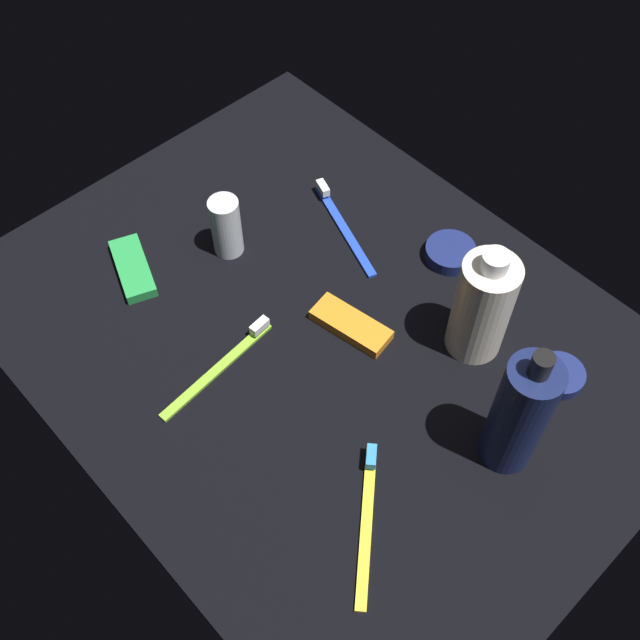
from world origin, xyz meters
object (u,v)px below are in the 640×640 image
object	(u,v)px
snack_bar_green	(133,268)
cream_tin_right	(559,375)
lotion_bottle	(519,414)
toothbrush_blue	(341,223)
toothbrush_yellow	(367,514)
cream_tin_left	(450,253)
bodywash_bottle	(482,306)
deodorant_stick	(226,226)
toothbrush_lime	(224,362)
snack_bar_orange	(351,325)

from	to	relation	value
snack_bar_green	cream_tin_right	distance (cm)	56.28
lotion_bottle	toothbrush_blue	xyz separation A→B (cm)	(-37.43, 10.44, -8.13)
toothbrush_yellow	cream_tin_left	xyz separation A→B (cm)	(-18.10, 34.05, 0.33)
bodywash_bottle	toothbrush_yellow	size ratio (longest dim) A/B	1.17
toothbrush_yellow	bodywash_bottle	bearing A→B (deg)	105.20
deodorant_stick	snack_bar_green	size ratio (longest dim) A/B	0.86
toothbrush_lime	snack_bar_orange	xyz separation A→B (cm)	(6.75, 15.17, 0.14)
lotion_bottle	snack_bar_green	world-z (taller)	lotion_bottle
toothbrush_lime	cream_tin_right	size ratio (longest dim) A/B	2.99
bodywash_bottle	cream_tin_right	size ratio (longest dim) A/B	2.78
toothbrush_lime	cream_tin_left	distance (cm)	34.01
toothbrush_yellow	cream_tin_left	world-z (taller)	toothbrush_yellow
toothbrush_blue	toothbrush_yellow	size ratio (longest dim) A/B	1.21
snack_bar_green	cream_tin_right	bearing A→B (deg)	50.70
toothbrush_yellow	snack_bar_orange	bearing A→B (deg)	139.61
deodorant_stick	snack_bar_green	distance (cm)	13.67
bodywash_bottle	toothbrush_blue	size ratio (longest dim) A/B	0.97
toothbrush_yellow	cream_tin_left	size ratio (longest dim) A/B	2.11
cream_tin_left	deodorant_stick	bearing A→B (deg)	-136.02
toothbrush_yellow	snack_bar_green	distance (cm)	45.29
toothbrush_blue	snack_bar_green	xyz separation A→B (cm)	(-13.00, -26.03, 0.14)
cream_tin_right	cream_tin_left	bearing A→B (deg)	167.34
toothbrush_yellow	cream_tin_right	size ratio (longest dim) A/B	2.38
toothbrush_lime	snack_bar_orange	size ratio (longest dim) A/B	1.73
deodorant_stick	cream_tin_right	xyz separation A→B (cm)	(43.32, 15.95, -3.69)
bodywash_bottle	cream_tin_right	world-z (taller)	bodywash_bottle
deodorant_stick	cream_tin_right	distance (cm)	46.31
toothbrush_lime	snack_bar_green	bearing A→B (deg)	178.75
bodywash_bottle	cream_tin_left	distance (cm)	15.40
lotion_bottle	cream_tin_left	size ratio (longest dim) A/B	2.91
lotion_bottle	toothbrush_lime	bearing A→B (deg)	-152.51
toothbrush_yellow	cream_tin_left	distance (cm)	38.56
toothbrush_blue	toothbrush_yellow	world-z (taller)	same
toothbrush_lime	cream_tin_right	world-z (taller)	toothbrush_lime
cream_tin_right	lotion_bottle	bearing A→B (deg)	-82.92
snack_bar_green	cream_tin_left	bearing A→B (deg)	71.34
bodywash_bottle	toothbrush_yellow	xyz separation A→B (cm)	(6.98, -25.70, -6.95)
deodorant_stick	snack_bar_green	xyz separation A→B (cm)	(-5.58, -11.90, -3.74)
bodywash_bottle	toothbrush_lime	xyz separation A→B (cm)	(-18.63, -24.81, -6.95)
bodywash_bottle	deodorant_stick	bearing A→B (deg)	-159.11
toothbrush_yellow	toothbrush_blue	bearing A→B (deg)	139.72
snack_bar_green	cream_tin_left	world-z (taller)	cream_tin_left
snack_bar_orange	cream_tin_right	distance (cm)	26.05
snack_bar_green	cream_tin_left	size ratio (longest dim) A/B	1.53
deodorant_stick	toothbrush_yellow	bearing A→B (deg)	-18.42
snack_bar_green	cream_tin_right	xyz separation A→B (cm)	(48.91, 27.85, 0.05)
bodywash_bottle	snack_bar_orange	world-z (taller)	bodywash_bottle
toothbrush_lime	cream_tin_left	size ratio (longest dim) A/B	2.65
bodywash_bottle	snack_bar_orange	xyz separation A→B (cm)	(-11.88, -9.65, -6.81)
toothbrush_blue	snack_bar_green	world-z (taller)	toothbrush_blue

